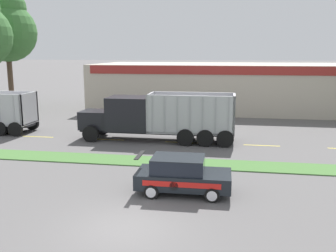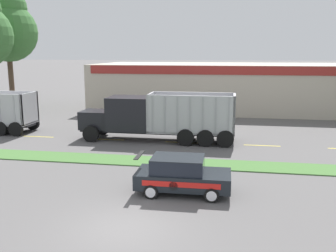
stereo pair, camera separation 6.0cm
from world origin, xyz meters
name	(u,v)px [view 1 (the left image)]	position (x,y,z in m)	size (l,w,h in m)	color
ground_plane	(125,228)	(0.00, 0.00, 0.00)	(600.00, 600.00, 0.00)	#5B5959
grass_verge	(165,162)	(0.00, 8.15, 0.03)	(120.00, 1.98, 0.06)	#477538
centre_line_2	(38,137)	(-10.44, 13.15, 0.00)	(2.40, 0.14, 0.01)	yellow
centre_line_3	(108,139)	(-5.04, 13.15, 0.00)	(2.40, 0.14, 0.01)	yellow
centre_line_4	(182,142)	(0.36, 13.15, 0.00)	(2.40, 0.14, 0.01)	yellow
centre_line_5	(262,145)	(5.76, 13.15, 0.00)	(2.40, 0.14, 0.01)	yellow
dump_truck_mid	(145,118)	(-2.36, 13.43, 1.62)	(10.96, 2.70, 3.39)	black
rally_car	(182,175)	(1.55, 3.70, 0.84)	(4.18, 2.07, 1.68)	black
store_building_backdrop	(233,86)	(3.83, 30.02, 2.47)	(29.83, 12.10, 4.94)	#BCB29E
tree_behind_right	(6,26)	(-20.70, 26.49, 8.94)	(6.39, 6.39, 13.11)	brown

